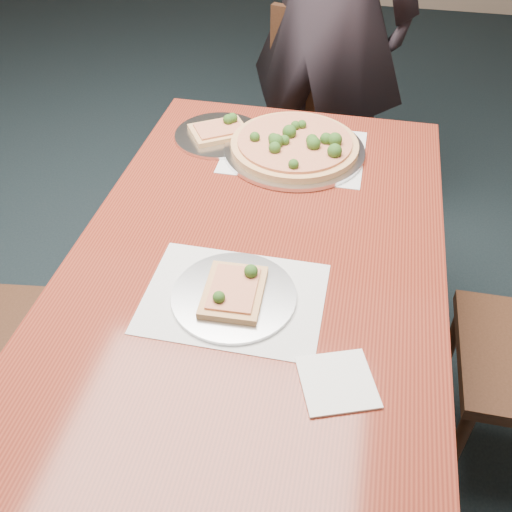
% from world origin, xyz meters
% --- Properties ---
extents(ground, '(8.00, 8.00, 0.00)m').
position_xyz_m(ground, '(0.00, 0.00, 0.00)').
color(ground, black).
rests_on(ground, ground).
extents(dining_table, '(0.90, 1.50, 0.75)m').
position_xyz_m(dining_table, '(0.36, -0.18, 0.66)').
color(dining_table, '#5E1C12').
rests_on(dining_table, ground).
extents(chair_far, '(0.52, 0.52, 0.91)m').
position_xyz_m(chair_far, '(0.33, 0.96, 0.52)').
color(chair_far, black).
rests_on(chair_far, ground).
extents(placemat_main, '(0.42, 0.32, 0.00)m').
position_xyz_m(placemat_main, '(0.38, 0.31, 0.75)').
color(placemat_main, white).
rests_on(placemat_main, dining_table).
extents(placemat_near, '(0.40, 0.30, 0.00)m').
position_xyz_m(placemat_near, '(0.34, -0.33, 0.75)').
color(placemat_near, white).
rests_on(placemat_near, dining_table).
extents(pizza_pan, '(0.43, 0.43, 0.07)m').
position_xyz_m(pizza_pan, '(0.38, 0.31, 0.77)').
color(pizza_pan, silver).
rests_on(pizza_pan, dining_table).
extents(slice_plate_near, '(0.28, 0.28, 0.06)m').
position_xyz_m(slice_plate_near, '(0.34, -0.33, 0.76)').
color(slice_plate_near, silver).
rests_on(slice_plate_near, dining_table).
extents(slice_plate_far, '(0.28, 0.28, 0.06)m').
position_xyz_m(slice_plate_far, '(0.14, 0.35, 0.76)').
color(slice_plate_far, silver).
rests_on(slice_plate_far, dining_table).
extents(napkin, '(0.18, 0.18, 0.01)m').
position_xyz_m(napkin, '(0.59, -0.51, 0.75)').
color(napkin, white).
rests_on(napkin, dining_table).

